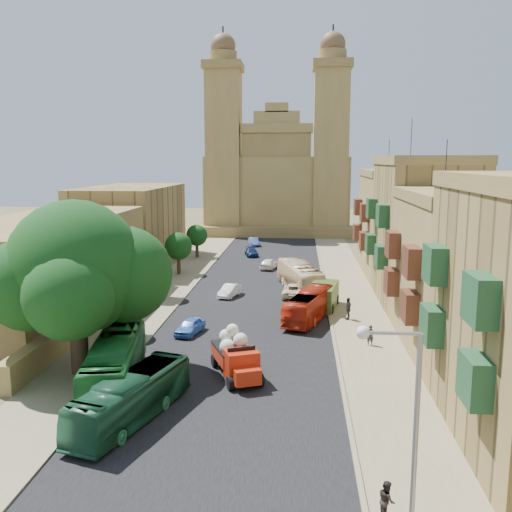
# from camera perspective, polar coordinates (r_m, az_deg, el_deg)

# --- Properties ---
(ground) EXTENTS (260.00, 260.00, 0.00)m
(ground) POSITION_cam_1_polar(r_m,az_deg,el_deg) (32.81, -3.69, -14.56)
(ground) COLOR brown
(road_surface) EXTENTS (14.00, 140.00, 0.01)m
(road_surface) POSITION_cam_1_polar(r_m,az_deg,el_deg) (61.27, 0.29, -3.07)
(road_surface) COLOR black
(road_surface) RESTS_ON ground
(sidewalk_east) EXTENTS (5.00, 140.00, 0.01)m
(sidewalk_east) POSITION_cam_1_polar(r_m,az_deg,el_deg) (61.32, 9.20, -3.18)
(sidewalk_east) COLOR #7E7252
(sidewalk_east) RESTS_ON ground
(sidewalk_west) EXTENTS (5.00, 140.00, 0.01)m
(sidewalk_west) POSITION_cam_1_polar(r_m,az_deg,el_deg) (62.67, -8.41, -2.88)
(sidewalk_west) COLOR #7E7252
(sidewalk_west) RESTS_ON ground
(kerb_east) EXTENTS (0.25, 140.00, 0.12)m
(kerb_east) POSITION_cam_1_polar(r_m,az_deg,el_deg) (61.15, 6.86, -3.11)
(kerb_east) COLOR #7E7252
(kerb_east) RESTS_ON ground
(kerb_west) EXTENTS (0.25, 140.00, 0.12)m
(kerb_west) POSITION_cam_1_polar(r_m,az_deg,el_deg) (62.15, -6.16, -2.89)
(kerb_west) COLOR #7E7252
(kerb_west) RESTS_ON ground
(townhouse_b) EXTENTS (9.00, 14.00, 14.90)m
(townhouse_b) POSITION_cam_1_polar(r_m,az_deg,el_deg) (42.94, 20.05, -1.41)
(townhouse_b) COLOR olive
(townhouse_b) RESTS_ON ground
(townhouse_c) EXTENTS (9.00, 14.00, 17.40)m
(townhouse_c) POSITION_cam_1_polar(r_m,az_deg,el_deg) (56.21, 16.37, 2.54)
(townhouse_c) COLOR olive
(townhouse_c) RESTS_ON ground
(townhouse_d) EXTENTS (9.00, 14.00, 15.90)m
(townhouse_d) POSITION_cam_1_polar(r_m,az_deg,el_deg) (69.97, 14.02, 3.34)
(townhouse_d) COLOR olive
(townhouse_d) RESTS_ON ground
(west_wall) EXTENTS (1.00, 40.00, 1.80)m
(west_wall) POSITION_cam_1_polar(r_m,az_deg,el_deg) (53.89, -13.92, -4.14)
(west_wall) COLOR olive
(west_wall) RESTS_ON ground
(west_building_low) EXTENTS (10.00, 28.00, 8.40)m
(west_building_low) POSITION_cam_1_polar(r_m,az_deg,el_deg) (53.42, -20.35, -0.96)
(west_building_low) COLOR brown
(west_building_low) RESTS_ON ground
(west_building_mid) EXTENTS (10.00, 22.00, 10.00)m
(west_building_mid) POSITION_cam_1_polar(r_m,az_deg,el_deg) (77.41, -12.35, 3.11)
(west_building_mid) COLOR olive
(west_building_mid) RESTS_ON ground
(church) EXTENTS (28.00, 22.50, 36.30)m
(church) POSITION_cam_1_polar(r_m,az_deg,el_deg) (108.40, 2.20, 7.50)
(church) COLOR olive
(church) RESTS_ON ground
(ficus_tree) EXTENTS (11.07, 10.18, 11.07)m
(ficus_tree) POSITION_cam_1_polar(r_m,az_deg,el_deg) (36.99, -17.47, -1.57)
(ficus_tree) COLOR #34271A
(ficus_tree) RESTS_ON ground
(street_tree_a) EXTENTS (3.27, 3.27, 5.03)m
(street_tree_a) POSITION_cam_1_polar(r_m,az_deg,el_deg) (45.17, -14.21, -3.57)
(street_tree_a) COLOR #34271A
(street_tree_a) RESTS_ON ground
(street_tree_b) EXTENTS (3.45, 3.45, 5.31)m
(street_tree_b) POSITION_cam_1_polar(r_m,az_deg,el_deg) (56.38, -10.35, -0.65)
(street_tree_b) COLOR #34271A
(street_tree_b) RESTS_ON ground
(street_tree_c) EXTENTS (3.25, 3.25, 4.99)m
(street_tree_c) POSITION_cam_1_polar(r_m,az_deg,el_deg) (67.93, -7.77, 0.96)
(street_tree_c) COLOR #34271A
(street_tree_c) RESTS_ON ground
(street_tree_d) EXTENTS (2.99, 2.99, 4.59)m
(street_tree_d) POSITION_cam_1_polar(r_m,az_deg,el_deg) (79.62, -5.94, 2.05)
(street_tree_d) COLOR #34271A
(street_tree_d) RESTS_ON ground
(streetlamp) EXTENTS (2.11, 0.44, 8.22)m
(streetlamp) POSITION_cam_1_polar(r_m,az_deg,el_deg) (19.72, 14.35, -15.32)
(streetlamp) COLOR gray
(streetlamp) RESTS_ON ground
(red_truck) EXTENTS (3.84, 5.72, 3.16)m
(red_truck) POSITION_cam_1_polar(r_m,az_deg,el_deg) (36.12, -2.00, -9.86)
(red_truck) COLOR #B3240D
(red_truck) RESTS_ON ground
(olive_pickup) EXTENTS (3.24, 5.62, 2.18)m
(olive_pickup) POSITION_cam_1_polar(r_m,az_deg,el_deg) (52.67, 6.70, -4.04)
(olive_pickup) COLOR #37501E
(olive_pickup) RESTS_ON ground
(bus_green_south) EXTENTS (4.61, 9.27, 2.52)m
(bus_green_south) POSITION_cam_1_polar(r_m,az_deg,el_deg) (31.05, -12.35, -13.68)
(bus_green_south) COLOR #1A4D31
(bus_green_south) RESTS_ON ground
(bus_green_north) EXTENTS (4.33, 11.06, 3.00)m
(bus_green_north) POSITION_cam_1_polar(r_m,az_deg,el_deg) (35.40, -13.91, -10.37)
(bus_green_north) COLOR #186927
(bus_green_north) RESTS_ON ground
(bus_red_east) EXTENTS (4.63, 9.15, 2.49)m
(bus_red_east) POSITION_cam_1_polar(r_m,az_deg,el_deg) (48.57, 5.36, -4.98)
(bus_red_east) COLOR #AF2310
(bus_red_east) RESTS_ON ground
(bus_cream_east) EXTENTS (5.10, 10.62, 2.88)m
(bus_cream_east) POSITION_cam_1_polar(r_m,az_deg,el_deg) (59.36, 4.41, -2.09)
(bus_cream_east) COLOR beige
(bus_cream_east) RESTS_ON ground
(car_blue_a) EXTENTS (2.22, 3.80, 1.22)m
(car_blue_a) POSITION_cam_1_polar(r_m,az_deg,el_deg) (45.04, -6.62, -7.00)
(car_blue_a) COLOR #4177CF
(car_blue_a) RESTS_ON ground
(car_white_a) EXTENTS (2.16, 3.83, 1.19)m
(car_white_a) POSITION_cam_1_polar(r_m,az_deg,el_deg) (56.75, -2.66, -3.49)
(car_white_a) COLOR white
(car_white_a) RESTS_ON ground
(car_cream) EXTENTS (2.44, 4.91, 1.34)m
(car_cream) POSITION_cam_1_polar(r_m,az_deg,el_deg) (56.82, 3.85, -3.41)
(car_cream) COLOR beige
(car_cream) RESTS_ON ground
(car_dkblue) EXTENTS (2.43, 4.28, 1.17)m
(car_dkblue) POSITION_cam_1_polar(r_m,az_deg,el_deg) (80.49, -0.46, 0.40)
(car_dkblue) COLOR #0C1C43
(car_dkblue) RESTS_ON ground
(car_white_b) EXTENTS (2.41, 4.18, 1.34)m
(car_white_b) POSITION_cam_1_polar(r_m,az_deg,el_deg) (70.99, 1.32, -0.77)
(car_white_b) COLOR white
(car_white_b) RESTS_ON ground
(car_blue_b) EXTENTS (2.21, 4.03, 1.26)m
(car_blue_b) POSITION_cam_1_polar(r_m,az_deg,el_deg) (90.36, -0.22, 1.44)
(car_blue_b) COLOR #3F5BA2
(car_blue_b) RESTS_ON ground
(pedestrian_a) EXTENTS (0.63, 0.49, 1.53)m
(pedestrian_a) POSITION_cam_1_polar(r_m,az_deg,el_deg) (42.86, 11.33, -7.77)
(pedestrian_a) COLOR #2A262E
(pedestrian_a) RESTS_ON ground
(pedestrian_b) EXTENTS (0.68, 0.83, 1.55)m
(pedestrian_b) POSITION_cam_1_polar(r_m,az_deg,el_deg) (23.82, 12.94, -22.70)
(pedestrian_b) COLOR black
(pedestrian_b) RESTS_ON ground
(pedestrian_c) EXTENTS (0.64, 1.18, 1.92)m
(pedestrian_c) POSITION_cam_1_polar(r_m,az_deg,el_deg) (49.19, 9.20, -5.21)
(pedestrian_c) COLOR #313132
(pedestrian_c) RESTS_ON ground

